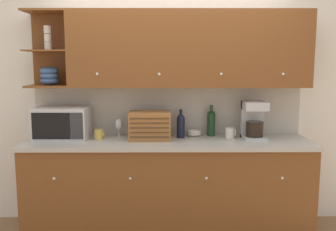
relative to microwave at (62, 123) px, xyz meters
name	(u,v)px	position (x,y,z in m)	size (l,w,h in m)	color
ground_plane	(168,217)	(1.05, 0.23, -1.09)	(24.00, 24.00, 0.00)	#896647
wall_back	(168,99)	(1.05, 0.26, 0.21)	(5.17, 0.06, 2.60)	white
counter_unit	(168,185)	(1.05, -0.08, -0.62)	(2.79, 0.65, 0.93)	brown
backsplash_panel	(168,110)	(1.05, 0.22, 0.10)	(2.77, 0.01, 0.51)	#B7B2A8
upper_cabinets	(184,50)	(1.21, 0.06, 0.72)	(2.77, 0.36, 0.74)	brown
microwave	(62,123)	(0.00, 0.00, 0.00)	(0.52, 0.37, 0.32)	silver
mug_blue_second	(99,134)	(0.37, -0.03, -0.11)	(0.09, 0.08, 0.10)	gold
wine_glass	(119,125)	(0.55, 0.08, -0.03)	(0.07, 0.07, 0.19)	silver
bread_box	(150,126)	(0.88, -0.06, -0.02)	(0.41, 0.25, 0.28)	#996033
second_wine_bottle	(181,125)	(1.18, 0.04, -0.03)	(0.08, 0.08, 0.29)	black
bowl_stack_on_counter	(194,133)	(1.32, 0.12, -0.12)	(0.15, 0.15, 0.07)	silver
wine_bottle	(211,122)	(1.50, 0.14, -0.01)	(0.08, 0.08, 0.32)	#19381E
mug	(230,133)	(1.68, 0.02, -0.11)	(0.10, 0.09, 0.10)	silver
coffee_maker	(254,120)	(1.91, -0.01, 0.03)	(0.23, 0.25, 0.38)	#B7B7BC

